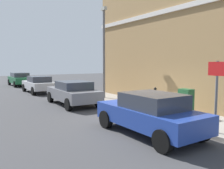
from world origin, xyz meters
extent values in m
plane|color=#38383A|center=(0.00, 0.00, 0.00)|extent=(80.00, 80.00, 0.00)
cube|color=gray|center=(1.86, 6.00, 0.07)|extent=(2.68, 30.00, 0.15)
cube|color=#9E7A4C|center=(7.19, 3.12, 4.19)|extent=(7.99, 10.24, 8.39)
cube|color=silver|center=(3.16, 3.12, 5.08)|extent=(0.12, 10.24, 0.24)
cube|color=navy|center=(-0.73, -1.37, 0.61)|extent=(1.71, 3.97, 0.59)
cube|color=#2D333D|center=(-0.73, -1.56, 1.14)|extent=(1.50, 1.92, 0.51)
cylinder|color=black|center=(-1.54, 0.07, 0.32)|extent=(0.22, 0.64, 0.64)
cylinder|color=black|center=(0.06, 0.07, 0.32)|extent=(0.22, 0.64, 0.64)
cylinder|color=black|center=(-1.53, -2.80, 0.32)|extent=(0.22, 0.64, 0.64)
cylinder|color=black|center=(0.07, -2.80, 0.32)|extent=(0.22, 0.64, 0.64)
cube|color=slate|center=(-0.63, 5.16, 0.62)|extent=(1.90, 4.18, 0.59)
cube|color=#2D333D|center=(-0.64, 5.00, 1.12)|extent=(1.63, 1.98, 0.46)
cylinder|color=black|center=(-1.45, 6.70, 0.32)|extent=(0.24, 0.65, 0.64)
cylinder|color=black|center=(0.25, 6.66, 0.32)|extent=(0.24, 0.65, 0.64)
cylinder|color=black|center=(-1.52, 3.67, 0.32)|extent=(0.24, 0.65, 0.64)
cylinder|color=black|center=(0.18, 3.63, 0.32)|extent=(0.24, 0.65, 0.64)
cube|color=#B7B7BC|center=(-0.77, 11.75, 0.60)|extent=(1.73, 3.93, 0.57)
cube|color=#2D333D|center=(-0.76, 11.50, 1.10)|extent=(1.50, 1.81, 0.46)
cylinder|color=black|center=(-1.57, 13.15, 0.32)|extent=(0.23, 0.64, 0.64)
cylinder|color=black|center=(0.00, 13.17, 0.32)|extent=(0.23, 0.64, 0.64)
cylinder|color=black|center=(-1.53, 10.34, 0.32)|extent=(0.23, 0.64, 0.64)
cylinder|color=black|center=(0.04, 10.36, 0.32)|extent=(0.23, 0.64, 0.64)
cube|color=#195933|center=(-0.83, 18.45, 0.63)|extent=(1.76, 4.02, 0.61)
cube|color=#2D333D|center=(-0.83, 18.47, 1.14)|extent=(1.52, 2.10, 0.46)
cylinder|color=black|center=(-1.65, 19.88, 0.32)|extent=(0.23, 0.64, 0.64)
cylinder|color=black|center=(-0.07, 19.91, 0.32)|extent=(0.23, 0.64, 0.64)
cylinder|color=black|center=(-1.60, 17.00, 0.32)|extent=(0.23, 0.64, 0.64)
cylinder|color=black|center=(-0.02, 17.03, 0.32)|extent=(0.23, 0.64, 0.64)
cube|color=#1E4C28|center=(1.94, -0.70, 0.72)|extent=(0.40, 0.55, 1.15)
cube|color=#333333|center=(1.94, -0.70, 0.19)|extent=(0.46, 0.61, 0.08)
cylinder|color=black|center=(2.04, 1.25, 0.62)|extent=(0.12, 0.12, 0.95)
sphere|color=black|center=(2.04, 1.25, 1.12)|extent=(0.14, 0.14, 0.14)
cylinder|color=#59595B|center=(0.83, -2.77, 1.30)|extent=(0.08, 0.08, 2.30)
cube|color=white|center=(0.81, -2.77, 2.20)|extent=(0.03, 0.56, 0.40)
cube|color=red|center=(0.80, -2.77, 2.20)|extent=(0.01, 0.60, 0.44)
cylinder|color=#59595B|center=(1.75, 5.65, 2.90)|extent=(0.14, 0.14, 5.50)
cube|color=#A5A599|center=(1.75, 5.65, 5.77)|extent=(0.20, 0.44, 0.20)
camera|label=1|loc=(-5.90, -7.07, 2.38)|focal=37.15mm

